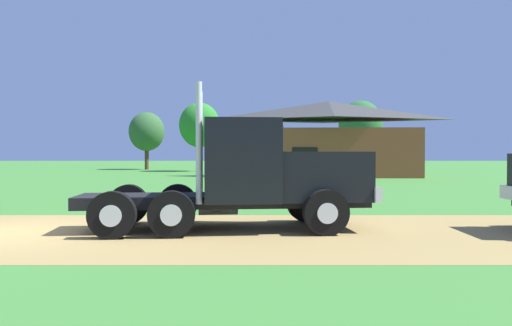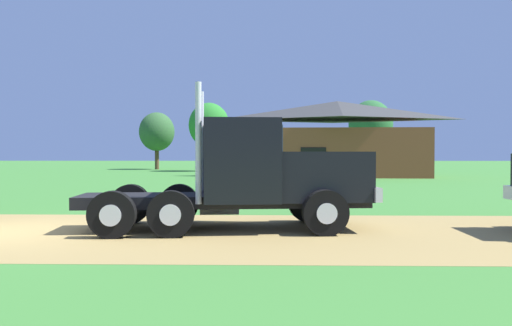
% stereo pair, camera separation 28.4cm
% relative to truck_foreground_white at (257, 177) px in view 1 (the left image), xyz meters
% --- Properties ---
extents(ground_plane, '(200.00, 200.00, 0.00)m').
position_rel_truck_foreground_white_xyz_m(ground_plane, '(-5.61, -0.70, -1.25)').
color(ground_plane, '#3C7A30').
extents(dirt_track, '(120.00, 6.57, 0.01)m').
position_rel_truck_foreground_white_xyz_m(dirt_track, '(-5.61, -0.70, -1.24)').
color(dirt_track, '#9B8148').
rests_on(dirt_track, ground_plane).
extents(truck_foreground_white, '(7.07, 3.10, 3.39)m').
position_rel_truck_foreground_white_xyz_m(truck_foreground_white, '(0.00, 0.00, 0.00)').
color(truck_foreground_white, black).
rests_on(truck_foreground_white, ground_plane).
extents(shed_building, '(13.89, 6.50, 5.75)m').
position_rel_truck_foreground_white_xyz_m(shed_building, '(5.55, 26.73, 1.54)').
color(shed_building, brown).
rests_on(shed_building, ground_plane).
extents(tree_mid, '(3.80, 3.80, 6.17)m').
position_rel_truck_foreground_white_xyz_m(tree_mid, '(-11.79, 42.51, 2.81)').
color(tree_mid, '#513823').
rests_on(tree_mid, ground_plane).
extents(tree_right, '(3.95, 3.95, 6.68)m').
position_rel_truck_foreground_white_xyz_m(tree_right, '(-5.51, 37.25, 3.24)').
color(tree_right, '#513823').
rests_on(tree_right, ground_plane).
extents(tree_far_right, '(4.62, 4.62, 7.34)m').
position_rel_truck_foreground_white_xyz_m(tree_far_right, '(11.09, 41.73, 3.53)').
color(tree_far_right, '#513823').
rests_on(tree_far_right, ground_plane).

